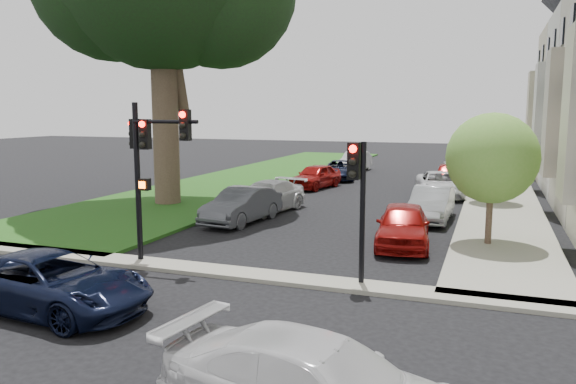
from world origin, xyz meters
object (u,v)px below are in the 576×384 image
(small_tree_c, at_px, (493,141))
(traffic_signal_main, at_px, (148,154))
(car_parked_1, at_px, (431,204))
(car_parked_2, at_px, (440,184))
(traffic_signal_secondary, at_px, (358,186))
(car_parked_5, at_px, (242,205))
(small_tree_a, at_px, (492,158))
(car_cross_near, at_px, (51,283))
(car_parked_6, at_px, (266,197))
(car_parked_9, at_px, (355,162))
(car_parked_0, at_px, (403,225))
(car_parked_7, at_px, (315,176))
(car_parked_8, at_px, (340,170))
(car_parked_4, at_px, (458,166))
(car_parked_3, at_px, (449,175))
(small_tree_b, at_px, (492,154))

(small_tree_c, bearing_deg, traffic_signal_main, -113.09)
(car_parked_1, relative_size, car_parked_2, 0.90)
(traffic_signal_secondary, bearing_deg, car_parked_5, 133.76)
(small_tree_a, xyz_separation_m, car_cross_near, (-9.46, -10.09, -2.36))
(small_tree_a, bearing_deg, car_parked_6, 159.96)
(car_parked_9, bearing_deg, car_parked_6, -87.17)
(car_parked_1, bearing_deg, car_parked_0, -93.97)
(traffic_signal_main, distance_m, car_parked_2, 18.43)
(car_parked_2, distance_m, car_parked_9, 13.15)
(car_parked_0, distance_m, car_parked_9, 24.05)
(traffic_signal_main, bearing_deg, small_tree_c, 66.91)
(car_parked_1, bearing_deg, traffic_signal_secondary, -94.23)
(traffic_signal_main, xyz_separation_m, car_parked_7, (-0.27, 17.62, -2.64))
(car_cross_near, height_order, car_parked_6, car_parked_6)
(small_tree_a, height_order, car_parked_0, small_tree_a)
(car_parked_7, bearing_deg, traffic_signal_secondary, -57.93)
(small_tree_a, bearing_deg, car_parked_1, 120.07)
(car_parked_2, xyz_separation_m, car_parked_8, (-7.02, 5.50, -0.03))
(car_parked_4, bearing_deg, car_parked_3, -79.16)
(car_parked_6, bearing_deg, small_tree_c, 64.53)
(car_parked_2, bearing_deg, car_parked_3, 75.62)
(car_parked_6, height_order, car_parked_8, car_parked_6)
(traffic_signal_main, distance_m, car_parked_5, 7.16)
(car_parked_3, bearing_deg, small_tree_a, -83.63)
(small_tree_a, distance_m, car_parked_5, 9.97)
(car_parked_3, xyz_separation_m, car_parked_9, (-7.44, 6.92, 0.00))
(car_parked_1, height_order, car_parked_2, car_parked_1)
(car_parked_3, distance_m, car_parked_4, 7.19)
(car_parked_2, bearing_deg, car_parked_4, 76.78)
(traffic_signal_secondary, distance_m, car_parked_2, 17.00)
(traffic_signal_secondary, relative_size, car_parked_9, 0.85)
(car_parked_7, distance_m, car_parked_9, 10.18)
(small_tree_c, bearing_deg, car_parked_6, -126.05)
(car_parked_1, bearing_deg, car_parked_3, 91.74)
(traffic_signal_secondary, relative_size, car_parked_7, 0.90)
(car_parked_6, height_order, car_parked_9, car_parked_9)
(car_cross_near, relative_size, car_parked_9, 1.09)
(car_parked_2, distance_m, car_parked_5, 12.37)
(small_tree_a, relative_size, car_parked_9, 1.01)
(car_parked_5, relative_size, car_parked_7, 1.04)
(car_parked_4, xyz_separation_m, car_parked_9, (-7.55, -0.27, 0.09))
(small_tree_b, bearing_deg, small_tree_c, 90.00)
(small_tree_a, xyz_separation_m, car_parked_3, (-2.41, 15.10, -2.30))
(small_tree_a, xyz_separation_m, car_parked_9, (-9.85, 22.02, -2.30))
(car_parked_8, relative_size, car_parked_9, 1.03)
(small_tree_c, relative_size, car_parked_7, 0.98)
(car_cross_near, bearing_deg, car_parked_7, 5.22)
(small_tree_c, xyz_separation_m, car_cross_near, (-9.46, -26.87, -2.08))
(small_tree_c, height_order, car_parked_9, small_tree_c)
(small_tree_b, bearing_deg, small_tree_a, -90.00)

